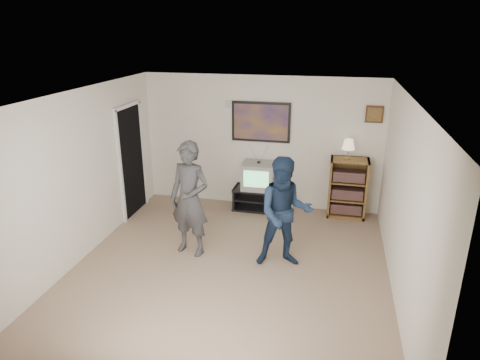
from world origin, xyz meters
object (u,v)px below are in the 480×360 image
at_px(crt_television, 258,176).
at_px(person_tall, 190,199).
at_px(media_stand, 256,198).
at_px(bookshelf, 348,188).
at_px(person_short, 285,213).

xyz_separation_m(crt_television, person_tall, (-0.71, -1.85, 0.21)).
height_order(media_stand, bookshelf, bookshelf).
bearing_deg(crt_television, person_tall, -112.01).
xyz_separation_m(media_stand, person_tall, (-0.68, -1.85, 0.67)).
xyz_separation_m(media_stand, person_short, (0.76, -1.89, 0.61)).
bearing_deg(person_short, bookshelf, 51.80).
distance_m(crt_television, person_tall, 1.99).
bearing_deg(bookshelf, media_stand, -178.29).
distance_m(media_stand, crt_television, 0.47).
xyz_separation_m(media_stand, bookshelf, (1.68, 0.05, 0.34)).
relative_size(media_stand, crt_television, 1.46).
bearing_deg(media_stand, bookshelf, 2.43).
distance_m(bookshelf, person_tall, 3.04).
relative_size(person_tall, person_short, 1.08).
relative_size(crt_television, person_tall, 0.33).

